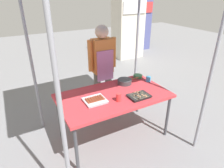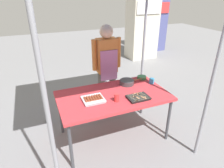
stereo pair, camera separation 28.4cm
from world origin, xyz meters
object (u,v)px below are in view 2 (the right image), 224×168
object	(u,v)px
tray_meat_skewers	(138,97)
drink_cup_by_wok	(152,81)
neighbor_stall_right	(153,23)
tray_grilled_sausages	(93,99)
neighbor_stall_left	(142,27)
stall_table	(113,98)
vendor_woman	(107,64)
drink_cup_near_edge	(117,98)
condiment_bowl	(142,77)
cooking_wok	(127,82)

from	to	relation	value
tray_meat_skewers	drink_cup_by_wok	xyz separation A→B (m)	(0.45, 0.36, 0.02)
neighbor_stall_right	tray_grilled_sausages	bearing A→B (deg)	-131.23
tray_grilled_sausages	neighbor_stall_left	bearing A→B (deg)	51.44
stall_table	neighbor_stall_right	xyz separation A→B (m)	(3.40, 4.19, 0.28)
tray_grilled_sausages	neighbor_stall_right	world-z (taller)	neighbor_stall_right
vendor_woman	tray_grilled_sausages	bearing A→B (deg)	56.81
tray_grilled_sausages	drink_cup_near_edge	size ratio (longest dim) A/B	2.63
vendor_woman	stall_table	bearing A→B (deg)	76.22
tray_grilled_sausages	tray_meat_skewers	world-z (taller)	tray_grilled_sausages
vendor_woman	neighbor_stall_left	distance (m)	3.58
drink_cup_by_wok	vendor_woman	bearing A→B (deg)	133.59
tray_meat_skewers	stall_table	bearing A→B (deg)	139.45
stall_table	drink_cup_by_wok	bearing A→B (deg)	9.51
stall_table	drink_cup_near_edge	size ratio (longest dim) A/B	14.33
tray_meat_skewers	condiment_bowl	xyz separation A→B (m)	(0.39, 0.58, 0.01)
neighbor_stall_left	neighbor_stall_right	xyz separation A→B (m)	(0.93, 0.75, -0.05)
cooking_wok	neighbor_stall_left	bearing A→B (deg)	56.46
drink_cup_near_edge	vendor_woman	xyz separation A→B (m)	(0.20, 0.89, 0.16)
stall_table	tray_grilled_sausages	distance (m)	0.33
tray_meat_skewers	condiment_bowl	world-z (taller)	condiment_bowl
tray_meat_skewers	neighbor_stall_left	world-z (taller)	neighbor_stall_left
stall_table	vendor_woman	size ratio (longest dim) A/B	0.98
vendor_woman	neighbor_stall_left	bearing A→B (deg)	-129.92
drink_cup_near_edge	tray_grilled_sausages	bearing A→B (deg)	154.58
condiment_bowl	vendor_woman	xyz separation A→B (m)	(-0.50, 0.37, 0.19)
drink_cup_near_edge	drink_cup_by_wok	distance (m)	0.82
stall_table	condiment_bowl	bearing A→B (deg)	26.84
tray_meat_skewers	vendor_woman	xyz separation A→B (m)	(-0.11, 0.94, 0.20)
condiment_bowl	drink_cup_by_wok	bearing A→B (deg)	-75.39
tray_grilled_sausages	drink_cup_by_wok	size ratio (longest dim) A/B	3.57
drink_cup_near_edge	neighbor_stall_right	xyz separation A→B (m)	(3.43, 4.38, 0.17)
tray_meat_skewers	cooking_wok	world-z (taller)	cooking_wok
cooking_wok	tray_meat_skewers	bearing A→B (deg)	-97.29
cooking_wok	neighbor_stall_right	distance (m)	5.00
cooking_wok	neighbor_stall_right	bearing A→B (deg)	52.29
drink_cup_near_edge	vendor_woman	world-z (taller)	vendor_woman
tray_meat_skewers	drink_cup_by_wok	distance (m)	0.58
condiment_bowl	stall_table	bearing A→B (deg)	-153.16
neighbor_stall_right	stall_table	bearing A→B (deg)	-129.02
cooking_wok	drink_cup_near_edge	distance (m)	0.56
tray_grilled_sausages	tray_meat_skewers	bearing A→B (deg)	-17.51
neighbor_stall_right	drink_cup_by_wok	bearing A→B (deg)	-123.25
drink_cup_near_edge	vendor_woman	bearing A→B (deg)	77.16
tray_meat_skewers	drink_cup_by_wok	size ratio (longest dim) A/B	3.66
stall_table	drink_cup_near_edge	bearing A→B (deg)	-99.21
tray_meat_skewers	cooking_wok	size ratio (longest dim) A/B	0.77
drink_cup_near_edge	vendor_woman	distance (m)	0.93
tray_grilled_sausages	neighbor_stall_left	size ratio (longest dim) A/B	0.14
neighbor_stall_left	neighbor_stall_right	world-z (taller)	neighbor_stall_left
cooking_wok	drink_cup_near_edge	size ratio (longest dim) A/B	3.49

